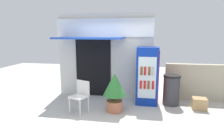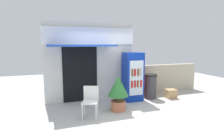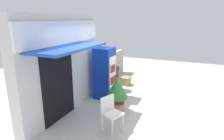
{
  "view_description": "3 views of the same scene",
  "coord_description": "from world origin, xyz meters",
  "px_view_note": "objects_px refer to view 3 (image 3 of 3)",
  "views": [
    {
      "loc": [
        0.94,
        -4.77,
        2.11
      ],
      "look_at": [
        -0.02,
        0.6,
        1.1
      ],
      "focal_mm": 31.2,
      "sensor_mm": 36.0,
      "label": 1
    },
    {
      "loc": [
        -1.8,
        -4.7,
        2.04
      ],
      "look_at": [
        0.04,
        0.64,
        1.21
      ],
      "focal_mm": 28.82,
      "sensor_mm": 36.0,
      "label": 2
    },
    {
      "loc": [
        -4.55,
        -1.6,
        2.65
      ],
      "look_at": [
        0.19,
        0.46,
        1.24
      ],
      "focal_mm": 30.17,
      "sensor_mm": 36.0,
      "label": 3
    }
  ],
  "objects_px": {
    "drink_cooler": "(105,73)",
    "cardboard_box": "(126,81)",
    "trash_bin": "(113,78)",
    "potted_plant_near_shop": "(117,91)",
    "plastic_chair": "(110,111)"
  },
  "relations": [
    {
      "from": "plastic_chair",
      "to": "cardboard_box",
      "type": "distance_m",
      "value": 3.35
    },
    {
      "from": "plastic_chair",
      "to": "cardboard_box",
      "type": "bearing_deg",
      "value": 12.98
    },
    {
      "from": "potted_plant_near_shop",
      "to": "trash_bin",
      "type": "relative_size",
      "value": 1.18
    },
    {
      "from": "trash_bin",
      "to": "potted_plant_near_shop",
      "type": "bearing_deg",
      "value": -152.83
    },
    {
      "from": "plastic_chair",
      "to": "trash_bin",
      "type": "bearing_deg",
      "value": 22.07
    },
    {
      "from": "trash_bin",
      "to": "plastic_chair",
      "type": "bearing_deg",
      "value": -157.93
    },
    {
      "from": "plastic_chair",
      "to": "trash_bin",
      "type": "distance_m",
      "value": 2.69
    },
    {
      "from": "cardboard_box",
      "to": "potted_plant_near_shop",
      "type": "bearing_deg",
      "value": -166.68
    },
    {
      "from": "drink_cooler",
      "to": "cardboard_box",
      "type": "relative_size",
      "value": 4.54
    },
    {
      "from": "potted_plant_near_shop",
      "to": "trash_bin",
      "type": "bearing_deg",
      "value": 27.17
    },
    {
      "from": "drink_cooler",
      "to": "trash_bin",
      "type": "bearing_deg",
      "value": 1.66
    },
    {
      "from": "trash_bin",
      "to": "cardboard_box",
      "type": "distance_m",
      "value": 0.85
    },
    {
      "from": "drink_cooler",
      "to": "potted_plant_near_shop",
      "type": "distance_m",
      "value": 1.2
    },
    {
      "from": "cardboard_box",
      "to": "plastic_chair",
      "type": "bearing_deg",
      "value": -167.02
    },
    {
      "from": "plastic_chair",
      "to": "potted_plant_near_shop",
      "type": "distance_m",
      "value": 0.93
    }
  ]
}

